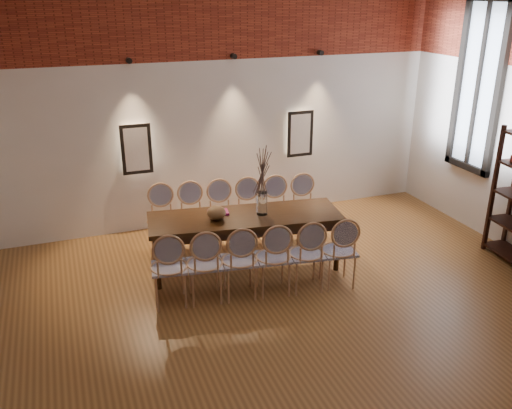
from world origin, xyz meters
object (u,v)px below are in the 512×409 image
object	(u,v)px
chair_near_f	(338,251)
vase	(262,203)
chair_near_c	(239,260)
chair_near_e	(306,254)
chair_near_a	(169,267)
chair_near_d	(273,257)
chair_far_e	(278,212)
chair_near_b	(205,264)
chair_far_c	(222,217)
book	(218,213)
chair_far_a	(163,222)
bowl	(216,213)
dining_table	(245,242)
chair_far_b	(193,219)
chair_far_d	(250,214)
chair_far_f	(306,210)

from	to	relation	value
chair_near_f	vase	size ratio (longest dim) A/B	3.13
chair_near_c	chair_near_e	bearing A→B (deg)	-0.00
chair_near_a	chair_near_d	distance (m)	1.24
chair_far_e	chair_near_a	bearing A→B (deg)	39.42
chair_near_b	chair_near_e	distance (m)	1.24
chair_far_c	book	xyz separation A→B (m)	(-0.20, -0.52, 0.30)
chair_near_c	book	world-z (taller)	chair_near_c
chair_near_d	chair_far_a	distance (m)	1.83
chair_far_a	chair_far_e	distance (m)	1.65
chair_near_d	vase	xyz separation A→B (m)	(0.11, 0.67, 0.43)
bowl	book	world-z (taller)	bowl
chair_near_c	bowl	xyz separation A→B (m)	(-0.08, 0.65, 0.37)
dining_table	chair_near_a	xyz separation A→B (m)	(-1.12, -0.52, 0.09)
chair_near_d	chair_near_e	world-z (taller)	same
chair_near_b	book	xyz separation A→B (m)	(0.40, 0.76, 0.30)
chair_far_b	chair_near_d	bearing A→B (deg)	121.31
bowl	chair_near_b	bearing A→B (deg)	-119.16
chair_far_d	bowl	size ratio (longest dim) A/B	3.92
chair_near_b	chair_near_f	xyz separation A→B (m)	(1.63, -0.23, 0.00)
vase	bowl	world-z (taller)	vase
chair_near_d	chair_far_f	world-z (taller)	same
chair_near_a	chair_far_d	xyz separation A→B (m)	(1.42, 1.16, 0.00)
chair_near_b	chair_far_c	size ratio (longest dim) A/B	1.00
chair_near_e	chair_far_b	bearing A→B (deg)	132.37
chair_far_e	chair_far_f	xyz separation A→B (m)	(0.41, -0.06, 0.00)
chair_near_c	chair_far_e	world-z (taller)	same
book	chair_far_b	bearing A→B (deg)	109.65
chair_near_a	chair_near_b	distance (m)	0.41
dining_table	chair_near_a	size ratio (longest dim) A/B	2.63
bowl	book	size ratio (longest dim) A/B	0.92
vase	bowl	distance (m)	0.60
bowl	vase	bearing A→B (deg)	-3.41
chair_near_e	chair_far_d	world-z (taller)	same
chair_near_f	chair_far_b	bearing A→B (deg)	140.58
chair_near_a	chair_near_c	size ratio (longest dim) A/B	1.00
chair_near_e	chair_near_f	size ratio (longest dim) A/B	1.00
chair_near_d	chair_near_f	bearing A→B (deg)	-0.00
chair_far_d	chair_far_e	size ratio (longest dim) A/B	1.00
chair_far_f	book	size ratio (longest dim) A/B	3.62
chair_far_b	chair_far_f	xyz separation A→B (m)	(1.63, -0.23, 0.00)
chair_near_c	chair_far_c	size ratio (longest dim) A/B	1.00
chair_far_d	bowl	xyz separation A→B (m)	(-0.68, -0.64, 0.37)
chair_far_c	chair_near_f	bearing A→B (deg)	132.37
chair_near_c	chair_far_d	xyz separation A→B (m)	(0.60, 1.28, 0.00)
dining_table	bowl	xyz separation A→B (m)	(-0.38, 0.00, 0.46)
book	chair_far_c	bearing A→B (deg)	68.90
chair_near_d	vase	size ratio (longest dim) A/B	3.13
chair_near_f	chair_near_a	bearing A→B (deg)	180.00
dining_table	chair_near_d	size ratio (longest dim) A/B	2.63
chair_near_b	chair_near_a	bearing A→B (deg)	180.00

